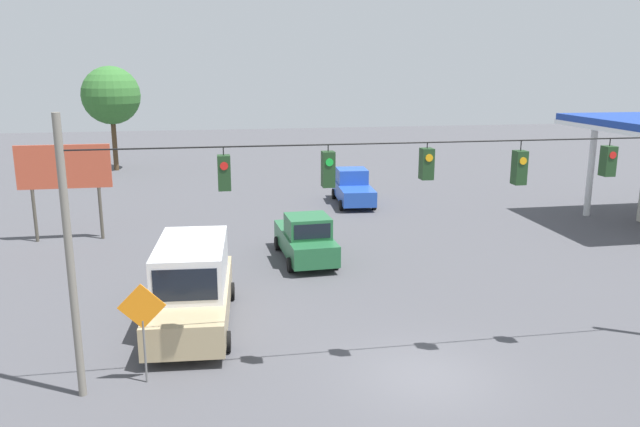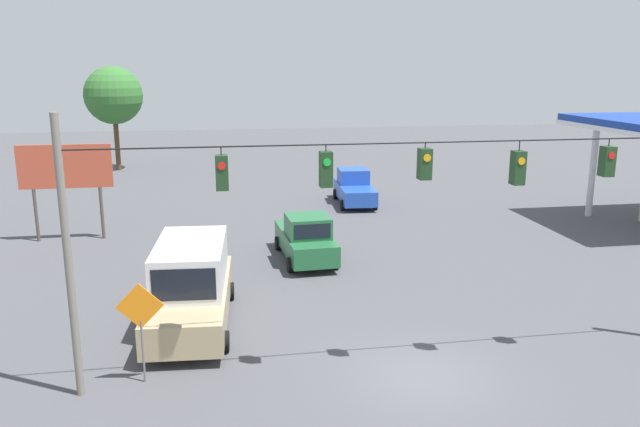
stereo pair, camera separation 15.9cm
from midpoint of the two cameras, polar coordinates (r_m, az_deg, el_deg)
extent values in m
plane|color=#47474C|center=(18.16, 9.37, -14.48)|extent=(140.00, 140.00, 0.00)
cylinder|color=slate|center=(16.80, -22.13, -4.07)|extent=(0.20, 0.20, 7.36)
cylinder|color=black|center=(16.76, 9.53, 6.43)|extent=(18.42, 0.04, 0.04)
cube|color=#1E3D1E|center=(19.28, 24.62, 4.38)|extent=(0.32, 0.36, 0.84)
cylinder|color=black|center=(19.22, 24.78, 5.94)|extent=(0.03, 0.03, 0.21)
cylinder|color=red|center=(19.10, 25.00, 4.85)|extent=(0.20, 0.02, 0.20)
cube|color=#1E3D1E|center=(17.93, 17.52, 4.03)|extent=(0.32, 0.36, 0.93)
cylinder|color=black|center=(17.84, 17.66, 5.94)|extent=(0.03, 0.03, 0.28)
cylinder|color=orange|center=(17.73, 17.85, 4.59)|extent=(0.20, 0.02, 0.20)
cube|color=#1E3D1E|center=(16.84, 9.45, 4.50)|extent=(0.32, 0.36, 0.83)
cylinder|color=black|center=(16.77, 9.52, 6.17)|extent=(0.03, 0.03, 0.16)
cylinder|color=orange|center=(16.64, 9.69, 5.04)|extent=(0.20, 0.02, 0.20)
cube|color=#1E3D1E|center=(16.17, 0.46, 4.07)|extent=(0.32, 0.36, 0.93)
cylinder|color=black|center=(16.09, 0.47, 6.01)|extent=(0.03, 0.03, 0.18)
cylinder|color=green|center=(15.95, 0.59, 4.70)|extent=(0.20, 0.02, 0.20)
cube|color=#1E3D1E|center=(15.91, -9.04, 3.70)|extent=(0.32, 0.36, 0.89)
cylinder|color=black|center=(15.83, -9.11, 5.66)|extent=(0.03, 0.03, 0.21)
cylinder|color=red|center=(15.69, -9.05, 4.31)|extent=(0.20, 0.02, 0.20)
cube|color=tan|center=(21.29, -11.79, -7.86)|extent=(2.83, 6.81, 1.00)
cube|color=silver|center=(21.20, -11.86, -4.47)|extent=(2.48, 4.41, 1.43)
cube|color=black|center=(19.18, -12.47, -6.43)|extent=(1.91, 0.15, 1.00)
cylinder|color=black|center=(19.67, -15.86, -11.51)|extent=(0.26, 0.65, 0.64)
cylinder|color=black|center=(19.40, -8.74, -11.50)|extent=(0.26, 0.65, 0.64)
cylinder|color=black|center=(23.63, -14.15, -7.11)|extent=(0.26, 0.65, 0.64)
cylinder|color=black|center=(23.40, -8.30, -7.03)|extent=(0.26, 0.65, 0.64)
cube|color=#234CB2|center=(38.78, 2.94, 1.99)|extent=(2.28, 5.26, 0.90)
cube|color=#234CB2|center=(39.21, 2.81, 3.46)|extent=(1.93, 1.96, 0.90)
cube|color=black|center=(40.12, 2.60, 3.69)|extent=(1.58, 0.12, 0.63)
cylinder|color=black|center=(40.65, 3.93, 1.86)|extent=(0.26, 0.65, 0.64)
cylinder|color=black|center=(40.34, 1.17, 1.80)|extent=(0.26, 0.65, 0.64)
cylinder|color=black|center=(37.43, 4.84, 0.84)|extent=(0.26, 0.65, 0.64)
cylinder|color=black|center=(37.10, 1.85, 0.77)|extent=(0.26, 0.65, 0.64)
cube|color=#236038|center=(27.73, -1.55, -2.64)|extent=(2.22, 5.24, 0.90)
cube|color=#236038|center=(26.91, -1.30, -1.16)|extent=(1.89, 1.95, 0.90)
cube|color=black|center=(26.03, -0.88, -1.66)|extent=(1.56, 0.10, 0.63)
cylinder|color=black|center=(26.12, -2.91, -4.71)|extent=(0.25, 0.65, 0.64)
cylinder|color=black|center=(26.51, 1.25, -4.42)|extent=(0.25, 0.65, 0.64)
cylinder|color=black|center=(29.28, -4.07, -2.72)|extent=(0.25, 0.65, 0.64)
cylinder|color=black|center=(29.63, -0.35, -2.49)|extent=(0.25, 0.65, 0.64)
cone|color=orange|center=(20.20, -13.54, -10.70)|extent=(0.31, 0.31, 0.63)
cone|color=orange|center=(22.03, -12.90, -8.58)|extent=(0.31, 0.31, 0.63)
cone|color=orange|center=(24.16, -12.93, -6.59)|extent=(0.31, 0.31, 0.63)
cone|color=orange|center=(26.02, -12.62, -5.11)|extent=(0.31, 0.31, 0.63)
cone|color=orange|center=(28.00, -12.06, -3.76)|extent=(0.31, 0.31, 0.63)
cone|color=orange|center=(30.11, -12.38, -2.56)|extent=(0.31, 0.31, 0.63)
cylinder|color=silver|center=(38.55, 23.42, 3.77)|extent=(0.36, 0.36, 5.43)
cylinder|color=#4C473D|center=(32.71, -19.53, 0.03)|extent=(0.16, 0.16, 2.61)
cylinder|color=#4C473D|center=(33.37, -24.74, -0.19)|extent=(0.16, 0.16, 2.61)
cube|color=#BF4C33|center=(32.58, -22.53, 3.97)|extent=(4.40, 0.12, 2.13)
cylinder|color=slate|center=(17.90, -15.97, -12.06)|extent=(0.06, 0.06, 1.80)
cube|color=orange|center=(17.39, -16.24, -8.16)|extent=(1.27, 0.04, 1.27)
cylinder|color=#4C3823|center=(53.87, -18.36, 6.31)|extent=(0.39, 0.39, 4.80)
sphere|color=#336B2D|center=(53.58, -18.65, 10.21)|extent=(4.63, 4.63, 4.63)
camera|label=1|loc=(0.08, -90.18, -0.04)|focal=35.00mm
camera|label=2|loc=(0.08, 89.82, 0.04)|focal=35.00mm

